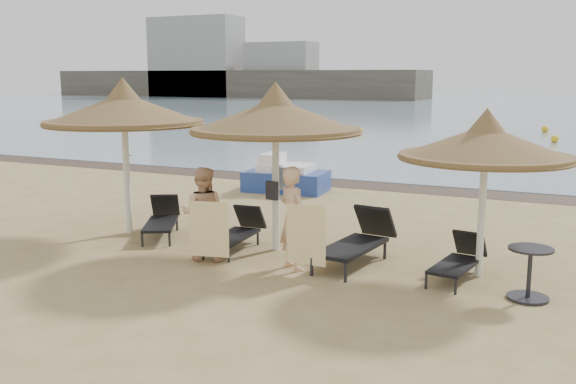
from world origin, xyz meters
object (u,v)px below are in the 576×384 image
object	(u,v)px
palapa_right	(486,143)
pedal_boat	(285,177)
side_table	(529,275)
palapa_left	(124,110)
lounger_far_left	(162,218)
lounger_near_left	(238,231)
lounger_far_right	(459,259)
lounger_near_right	(359,239)
palapa_center	(276,117)
person_right	(293,210)
person_left	(203,206)

from	to	relation	value
palapa_right	pedal_boat	xyz separation A→B (m)	(-6.37, 5.88, -1.83)
side_table	palapa_left	bearing A→B (deg)	174.61
palapa_left	lounger_far_left	xyz separation A→B (m)	(0.75, 0.16, -2.26)
lounger_near_left	lounger_far_right	world-z (taller)	lounger_near_left
lounger_far_left	lounger_near_right	xyz separation A→B (m)	(4.40, -0.16, 0.07)
lounger_near_left	lounger_near_right	world-z (taller)	lounger_near_right
lounger_far_left	pedal_boat	distance (m)	5.81
palapa_center	palapa_left	bearing A→B (deg)	-177.93
person_right	palapa_right	bearing A→B (deg)	-130.04
person_right	palapa_left	bearing A→B (deg)	20.74
person_left	pedal_boat	bearing A→B (deg)	-93.56
palapa_left	lounger_far_right	distance (m)	7.32
lounger_near_right	palapa_left	bearing A→B (deg)	-173.07
lounger_far_right	side_table	world-z (taller)	side_table
palapa_right	side_table	bearing A→B (deg)	-45.11
palapa_left	palapa_right	bearing A→B (deg)	0.74
lounger_near_left	lounger_near_right	distance (m)	2.43
lounger_far_left	side_table	world-z (taller)	side_table
lounger_near_left	lounger_near_right	size ratio (longest dim) A/B	0.81
palapa_center	pedal_boat	size ratio (longest dim) A/B	1.33
lounger_near_left	pedal_boat	distance (m)	6.34
palapa_center	side_table	size ratio (longest dim) A/B	4.05
palapa_right	person_right	bearing A→B (deg)	-162.26
person_left	palapa_center	bearing A→B (deg)	-144.80
person_left	lounger_far_left	bearing A→B (deg)	-50.66
person_right	palapa_center	bearing A→B (deg)	-18.24
palapa_left	person_left	world-z (taller)	palapa_left
lounger_far_left	lounger_far_right	xyz separation A→B (m)	(6.20, -0.29, -0.04)
palapa_right	lounger_far_left	bearing A→B (deg)	179.42
side_table	person_right	world-z (taller)	person_right
palapa_center	side_table	world-z (taller)	palapa_center
palapa_left	lounger_near_left	distance (m)	3.54
palapa_center	person_left	size ratio (longest dim) A/B	1.63
palapa_left	palapa_center	world-z (taller)	palapa_left
lounger_near_right	side_table	bearing A→B (deg)	-7.48
palapa_left	lounger_near_left	world-z (taller)	palapa_left
side_table	lounger_near_right	bearing A→B (deg)	165.54
palapa_right	lounger_far_left	world-z (taller)	palapa_right
lounger_far_right	person_left	xyz separation A→B (m)	(-4.41, -0.90, 0.67)
person_left	person_right	bearing A→B (deg)	168.71
lounger_far_left	lounger_near_right	size ratio (longest dim) A/B	0.84
palapa_center	lounger_near_right	size ratio (longest dim) A/B	1.49
palapa_center	side_table	bearing A→B (deg)	-10.79
lounger_near_left	pedal_boat	world-z (taller)	pedal_boat
lounger_far_right	pedal_boat	bearing A→B (deg)	143.13
pedal_boat	palapa_left	bearing A→B (deg)	-103.24
lounger_far_right	person_right	size ratio (longest dim) A/B	0.79
palapa_left	lounger_far_left	size ratio (longest dim) A/B	1.82
palapa_left	person_left	xyz separation A→B (m)	(2.53, -1.03, -1.62)
palapa_left	lounger_far_left	world-z (taller)	palapa_left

